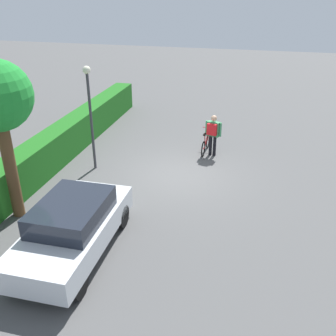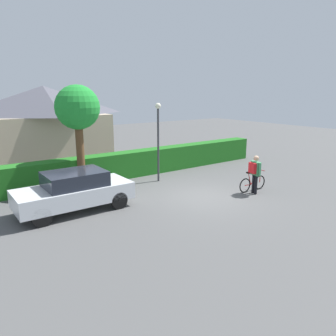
% 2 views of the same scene
% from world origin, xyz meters
% --- Properties ---
extents(ground_plane, '(60.00, 60.00, 0.00)m').
position_xyz_m(ground_plane, '(0.00, 0.00, 0.00)').
color(ground_plane, '#4B4B4B').
extents(hedge_row, '(15.54, 0.90, 1.34)m').
position_xyz_m(hedge_row, '(0.00, 4.88, 0.67)').
color(hedge_row, '#1D621B').
rests_on(hedge_row, ground).
extents(house_distant, '(7.18, 4.65, 4.76)m').
position_xyz_m(house_distant, '(-3.55, 10.52, 2.43)').
color(house_distant, tan).
rests_on(house_distant, ground).
extents(parked_car_near, '(4.27, 1.83, 1.52)m').
position_xyz_m(parked_car_near, '(-5.12, 1.66, 0.80)').
color(parked_car_near, silver).
rests_on(parked_car_near, ground).
extents(bicycle, '(1.61, 0.50, 0.94)m').
position_xyz_m(bicycle, '(2.31, -0.66, 0.37)').
color(bicycle, black).
rests_on(bicycle, ground).
extents(person_rider, '(0.44, 0.67, 1.72)m').
position_xyz_m(person_rider, '(2.03, -0.97, 1.05)').
color(person_rider, black).
rests_on(person_rider, ground).
extents(street_lamp, '(0.28, 0.28, 3.89)m').
position_xyz_m(street_lamp, '(-0.22, 3.24, 2.54)').
color(street_lamp, '#38383D').
rests_on(street_lamp, ground).
extents(tree_kerbside, '(1.96, 1.96, 4.73)m').
position_xyz_m(tree_kerbside, '(-3.86, 4.18, 3.64)').
color(tree_kerbside, brown).
rests_on(tree_kerbside, ground).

